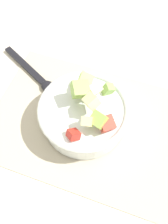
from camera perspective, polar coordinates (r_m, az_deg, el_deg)
ground_plane at (r=0.66m, az=0.92°, el=-2.66°), size 2.40×2.40×0.00m
placemat at (r=0.66m, az=0.92°, el=-2.54°), size 0.50×0.35×0.01m
salad_bowl at (r=0.62m, az=0.07°, el=-0.40°), size 0.22×0.22×0.13m
serving_spoon at (r=0.74m, az=-10.08°, el=7.55°), size 0.22×0.13×0.01m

